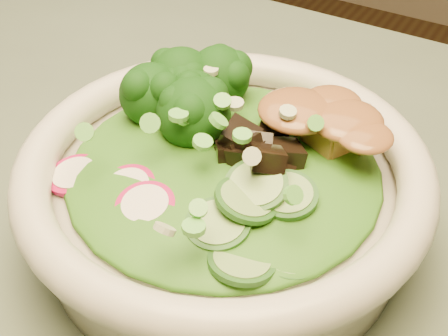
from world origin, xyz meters
The scene contains 10 objects.
dining_table centered at (0.00, 0.00, 0.64)m, with size 1.20×0.80×0.75m.
salad_bowl centered at (0.21, 0.05, 0.79)m, with size 0.27×0.27×0.07m.
lettuce_bed centered at (0.21, 0.05, 0.81)m, with size 0.20×0.20×0.02m, color #266314.
broccoli_florets centered at (0.16, 0.09, 0.83)m, with size 0.08×0.07×0.04m, color black, non-canonical shape.
radish_slices centered at (0.17, 0.00, 0.81)m, with size 0.11×0.04×0.02m, color #AE0D4B, non-canonical shape.
cucumber_slices centered at (0.26, 0.01, 0.82)m, with size 0.07×0.07×0.04m, color #87A95E, non-canonical shape.
mushroom_heap centered at (0.21, 0.06, 0.82)m, with size 0.07×0.07×0.04m, color black, non-canonical shape.
tofu_cubes centered at (0.25, 0.10, 0.82)m, with size 0.09×0.06×0.04m, color olive, non-canonical shape.
peanut_sauce centered at (0.25, 0.10, 0.83)m, with size 0.07×0.06×0.02m, color brown.
scallion_garnish centered at (0.21, 0.05, 0.83)m, with size 0.19×0.19×0.02m, color #5EBD42, non-canonical shape.
Camera 1 is at (0.36, -0.22, 1.07)m, focal length 50.00 mm.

